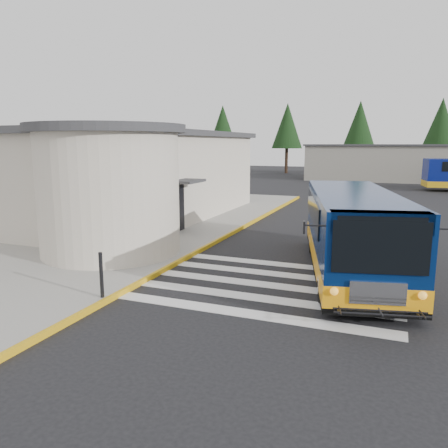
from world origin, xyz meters
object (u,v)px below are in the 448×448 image
(pedestrian_a, at_px, (104,242))
(pedestrian_b, at_px, (67,237))
(bollard, at_px, (101,275))
(transit_bus, at_px, (352,235))

(pedestrian_a, distance_m, pedestrian_b, 1.41)
(pedestrian_b, height_order, bollard, pedestrian_b)
(pedestrian_a, height_order, bollard, pedestrian_a)
(transit_bus, relative_size, pedestrian_a, 6.61)
(pedestrian_a, bearing_deg, transit_bus, -62.18)
(transit_bus, bearing_deg, pedestrian_a, -176.06)
(transit_bus, xyz_separation_m, pedestrian_a, (-8.02, -2.44, -0.40))
(transit_bus, xyz_separation_m, pedestrian_b, (-9.40, -2.70, -0.26))
(pedestrian_a, relative_size, pedestrian_b, 0.85)
(bollard, bearing_deg, transit_bus, 41.50)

